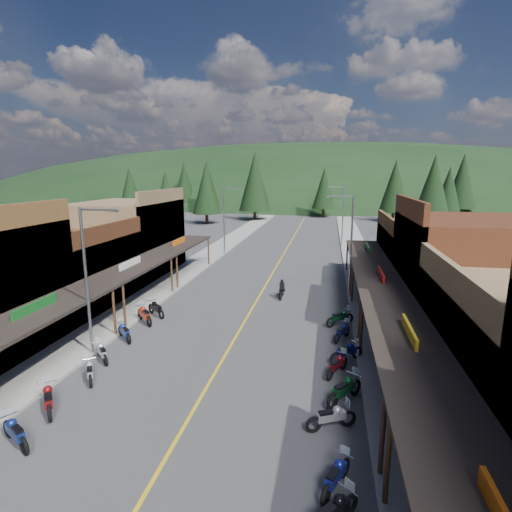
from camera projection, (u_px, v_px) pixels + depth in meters
The scene contains 42 objects.
ground at pixel (244, 323), 26.21m from camera, with size 220.00×220.00×0.00m, color #38383A.
centerline at pixel (280, 260), 45.47m from camera, with size 0.15×90.00×0.01m, color gold.
sidewalk_west at pixel (207, 256), 46.99m from camera, with size 3.40×94.00×0.15m, color gray.
sidewalk_east at pixel (359, 262), 43.92m from camera, with size 3.40×94.00×0.15m, color gray.
shop_west_2 at pixel (68, 271), 29.75m from camera, with size 10.90×9.00×6.20m.
shop_west_3 at pixel (129, 238), 38.80m from camera, with size 10.90×10.20×8.20m.
shop_east_2 at pixel (466, 275), 24.70m from camera, with size 10.90×9.00×8.20m.
shop_east_3 at pixel (428, 258), 34.15m from camera, with size 10.90×10.20×6.20m.
streetlight_0 at pixel (88, 276), 20.75m from camera, with size 2.16×0.18×8.00m.
streetlight_1 at pixel (225, 218), 47.71m from camera, with size 2.16×0.18×8.00m.
streetlight_2 at pixel (349, 240), 31.78m from camera, with size 2.16×0.18×8.00m.
streetlight_3 at pixel (342, 213), 52.97m from camera, with size 2.16×0.18×8.00m.
ridge_hill at pixel (316, 198), 156.21m from camera, with size 310.00×140.00×60.00m, color black.
pine_0 at pixel (130, 187), 91.64m from camera, with size 5.04×5.04×11.00m.
pine_1 at pixel (207, 183), 96.37m from camera, with size 5.88×5.88×12.50m.
pine_2 at pixel (255, 181), 82.19m from camera, with size 6.72×6.72×14.00m.
pine_3 at pixel (324, 188), 87.74m from camera, with size 5.04×5.04×11.00m.
pine_4 at pixel (395, 186), 79.34m from camera, with size 5.88×5.88×12.50m.
pine_5 at pixel (462, 181), 87.93m from camera, with size 6.72×6.72×14.00m.
pine_7 at pixel (184, 183), 103.56m from camera, with size 5.88×5.88×12.50m.
pine_8 at pixel (166, 195), 67.39m from camera, with size 4.48×4.48×10.00m.
pine_9 at pixel (448, 194), 64.02m from camera, with size 4.93×4.93×10.80m.
pine_10 at pixel (206, 189), 76.15m from camera, with size 5.38×5.38×11.60m.
pine_11 at pixel (433, 191), 57.82m from camera, with size 5.82×5.82×12.40m.
bike_west_2 at pixel (15, 431), 14.34m from camera, with size 0.69×2.07×1.18m, color navy, non-canonical shape.
bike_west_3 at pixel (48, 398), 16.41m from camera, with size 0.73×2.19×1.25m, color maroon, non-canonical shape.
bike_west_4 at pixel (90, 370), 18.88m from camera, with size 0.63×1.88×1.07m, color #9E9DA3, non-canonical shape.
bike_west_5 at pixel (102, 351), 20.87m from camera, with size 0.64×1.92×1.10m, color #A8A8AD, non-canonical shape.
bike_west_6 at pixel (124, 331), 23.50m from camera, with size 0.67×2.02×1.15m, color navy, non-canonical shape.
bike_west_7 at pixel (144, 314), 26.14m from camera, with size 0.77×2.30×1.31m, color #AE260C, non-canonical shape.
bike_west_8 at pixel (156, 308), 27.43m from camera, with size 0.71×2.13×1.22m, color black, non-canonical shape.
bike_east_1 at pixel (333, 511), 10.95m from camera, with size 0.68×2.05×1.17m, color black, non-canonical shape.
bike_east_2 at pixel (336, 475), 12.33m from camera, with size 0.65×1.95×1.12m, color navy, non-canonical shape.
bike_east_3 at pixel (331, 416), 15.27m from camera, with size 0.68×2.03×1.16m, color gray, non-canonical shape.
bike_east_4 at pixel (345, 388), 17.10m from camera, with size 0.76×2.28×1.31m, color #0D411D, non-canonical shape.
bike_east_5 at pixel (337, 364), 19.45m from camera, with size 0.66×1.98×1.13m, color #620D13, non-canonical shape.
bike_east_6 at pixel (347, 351), 20.83m from camera, with size 0.68×2.03×1.16m, color navy, non-canonical shape.
bike_east_7 at pixel (342, 331), 23.52m from camera, with size 0.66×1.98×1.13m, color navy, non-canonical shape.
bike_east_8 at pixel (340, 317), 25.74m from camera, with size 0.70×2.11×1.21m, color #0B3921, non-canonical shape.
rider_on_bike at pixel (282, 290), 31.48m from camera, with size 0.74×2.08×1.57m.
pedestrian_east_a at pixel (381, 321), 23.63m from camera, with size 0.69×0.45×1.90m, color #2B2233.
pedestrian_east_b at pixel (361, 274), 34.75m from camera, with size 0.86×0.50×1.77m, color brown.
Camera 1 is at (5.26, -24.20, 9.70)m, focal length 28.00 mm.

